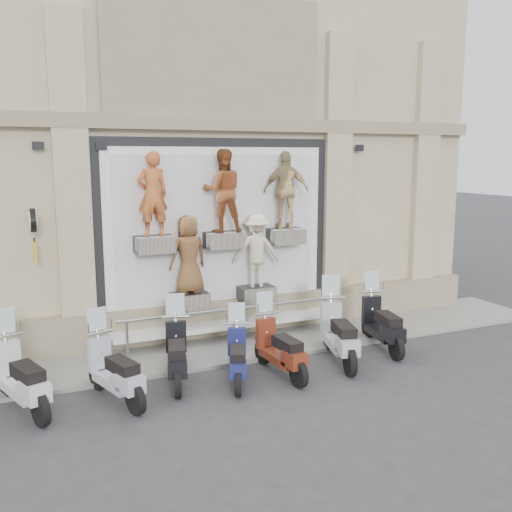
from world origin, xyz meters
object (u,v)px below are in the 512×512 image
at_px(scooter_b, 20,364).
at_px(scooter_d, 176,342).
at_px(scooter_h, 383,313).
at_px(scooter_e, 237,347).
at_px(scooter_f, 280,337).
at_px(scooter_c, 114,359).
at_px(scooter_g, 339,322).
at_px(clock_sign_bracket, 33,228).
at_px(guard_rail, 234,328).

relative_size(scooter_b, scooter_d, 1.05).
distance_m(scooter_b, scooter_h, 7.27).
xyz_separation_m(scooter_e, scooter_f, (0.88, 0.01, 0.07)).
distance_m(scooter_c, scooter_f, 3.10).
relative_size(scooter_f, scooter_g, 0.90).
distance_m(clock_sign_bracket, scooter_f, 5.14).
relative_size(scooter_c, scooter_d, 0.99).
bearing_deg(scooter_h, scooter_d, -168.39).
height_order(scooter_f, scooter_g, scooter_g).
distance_m(scooter_f, scooter_h, 2.73).
height_order(clock_sign_bracket, scooter_h, clock_sign_bracket).
distance_m(clock_sign_bracket, scooter_e, 4.49).
relative_size(guard_rail, scooter_f, 2.71).
distance_m(guard_rail, scooter_e, 1.90).
distance_m(guard_rail, clock_sign_bracket, 4.57).
bearing_deg(guard_rail, clock_sign_bracket, 173.16).
bearing_deg(scooter_g, scooter_h, 29.20).
height_order(scooter_c, scooter_d, scooter_d).
bearing_deg(scooter_b, clock_sign_bracket, 58.99).
height_order(scooter_c, scooter_f, scooter_c).
xyz_separation_m(clock_sign_bracket, scooter_b, (-0.42, -1.94, -1.99)).
xyz_separation_m(guard_rail, scooter_e, (-0.63, -1.77, 0.23)).
bearing_deg(scooter_d, scooter_h, 14.99).
bearing_deg(scooter_f, scooter_b, 172.26).
xyz_separation_m(clock_sign_bracket, scooter_g, (5.55, -2.10, -1.96)).
relative_size(clock_sign_bracket, scooter_e, 0.60).
xyz_separation_m(scooter_d, scooter_g, (3.31, -0.32, 0.07)).
height_order(guard_rail, scooter_b, scooter_b).
bearing_deg(scooter_f, scooter_d, 162.50).
bearing_deg(scooter_c, clock_sign_bracket, 98.76).
distance_m(scooter_c, scooter_e, 2.22).
bearing_deg(clock_sign_bracket, scooter_f, -28.33).
height_order(clock_sign_bracket, scooter_b, clock_sign_bracket).
height_order(scooter_g, scooter_h, scooter_g).
distance_m(guard_rail, scooter_h, 3.24).
bearing_deg(scooter_g, scooter_b, -165.86).
relative_size(scooter_b, scooter_c, 1.06).
bearing_deg(scooter_h, scooter_c, -164.56).
distance_m(scooter_c, scooter_h, 5.81).
relative_size(guard_rail, scooter_e, 2.98).
bearing_deg(scooter_g, clock_sign_bracket, 175.00).
xyz_separation_m(guard_rail, scooter_f, (0.25, -1.77, 0.29)).
xyz_separation_m(scooter_f, scooter_g, (1.41, 0.14, 0.08)).
height_order(guard_rail, clock_sign_bracket, clock_sign_bracket).
bearing_deg(guard_rail, scooter_b, -161.23).
relative_size(scooter_d, scooter_e, 1.12).
relative_size(clock_sign_bracket, scooter_c, 0.54).
distance_m(guard_rail, scooter_d, 2.13).
bearing_deg(scooter_f, scooter_g, 1.55).
bearing_deg(scooter_b, scooter_d, -15.40).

